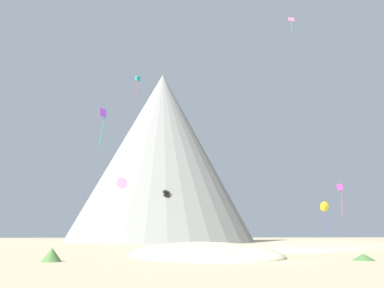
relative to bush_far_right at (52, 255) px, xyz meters
name	(u,v)px	position (x,y,z in m)	size (l,w,h in m)	color
ground_plane	(274,262)	(17.71, -1.89, -0.54)	(400.00, 400.00, 0.00)	#CCBA8E
dune_foreground_left	(328,252)	(30.19, 15.19, -0.54)	(25.18, 11.04, 2.97)	#CCBA8E
dune_foreground_right	(203,256)	(13.33, 7.41, -0.54)	(22.31, 14.97, 2.73)	beige
bush_far_right	(52,255)	(0.00, 0.00, 0.00)	(1.62, 1.62, 1.08)	#477238
bush_low_patch	(364,257)	(25.61, -1.44, -0.27)	(1.84, 1.84, 0.55)	#477238
bush_ridge_crest	(223,249)	(16.18, 11.16, -0.01)	(1.04, 1.04, 1.06)	#477238
bush_near_right	(303,249)	(27.07, 15.40, -0.22)	(1.29, 1.29, 0.63)	#386633
bush_far_left	(284,250)	(23.25, 11.69, -0.23)	(1.04, 1.04, 0.62)	#668C4C
rock_massif	(163,158)	(12.91, 76.14, 21.78)	(68.17, 68.17, 46.49)	gray
kite_teal_high	(138,79)	(5.75, 47.56, 33.28)	(1.23, 1.24, 4.55)	teal
kite_black_low	(166,194)	(12.65, 57.61, 10.29)	(1.64, 1.57, 3.94)	black
kite_pink_low	(122,183)	(3.81, 35.81, 10.04)	(2.02, 1.19, 1.91)	pink
kite_rainbow_high	(291,21)	(32.70, 29.26, 38.56)	(1.09, 0.23, 2.62)	#E5668C
kite_magenta_low	(341,193)	(39.08, 28.48, 8.13)	(0.80, 0.79, 5.25)	#D1339E
kite_violet_mid	(103,118)	(1.73, 18.25, 16.53)	(0.93, 0.99, 5.29)	purple
kite_yellow_low	(325,207)	(44.91, 47.34, 7.04)	(2.19, 1.10, 6.03)	yellow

